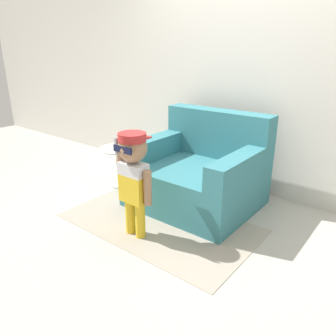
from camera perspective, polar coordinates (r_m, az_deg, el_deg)
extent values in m
plane|color=#ADA89E|center=(3.23, 5.74, -7.25)|extent=(10.00, 10.00, 0.00)
cube|color=silver|center=(3.56, 13.61, 16.69)|extent=(10.00, 0.05, 2.60)
cube|color=teal|center=(3.26, 4.82, -2.97)|extent=(1.14, 1.00, 0.41)
cube|color=teal|center=(3.44, 8.71, 5.98)|extent=(1.14, 0.21, 0.48)
cube|color=teal|center=(3.35, -2.90, 3.43)|extent=(0.18, 0.78, 0.22)
cube|color=teal|center=(2.84, 11.86, -0.13)|extent=(0.18, 0.78, 0.22)
cylinder|color=gold|center=(2.80, -6.59, -8.28)|extent=(0.08, 0.08, 0.31)
cylinder|color=gold|center=(2.73, -4.86, -9.03)|extent=(0.08, 0.08, 0.31)
cube|color=gold|center=(2.65, -5.94, -3.50)|extent=(0.23, 0.13, 0.23)
cube|color=silver|center=(2.58, -6.07, -0.17)|extent=(0.23, 0.13, 0.10)
sphere|color=#997051|center=(2.53, -6.21, 3.50)|extent=(0.23, 0.23, 0.23)
cylinder|color=#B22828|center=(2.51, -6.29, 5.39)|extent=(0.22, 0.22, 0.06)
cube|color=#B22828|center=(2.58, -4.66, 5.37)|extent=(0.13, 0.10, 0.01)
cube|color=#0F1433|center=(2.46, -7.95, 3.19)|extent=(0.18, 0.01, 0.05)
cylinder|color=#997051|center=(2.54, -3.57, -3.50)|extent=(0.07, 0.07, 0.28)
cylinder|color=#997051|center=(2.64, -8.24, 2.39)|extent=(0.09, 0.07, 0.17)
cube|color=gray|center=(2.61, -8.57, 3.92)|extent=(0.02, 0.07, 0.13)
cylinder|color=white|center=(3.83, -8.23, -2.68)|extent=(0.28, 0.28, 0.02)
cylinder|color=white|center=(3.76, -8.38, 0.14)|extent=(0.08, 0.08, 0.42)
cylinder|color=white|center=(3.69, -8.55, 3.35)|extent=(0.42, 0.42, 0.02)
cube|color=#9E9384|center=(2.99, -1.50, -9.47)|extent=(1.71, 0.99, 0.01)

